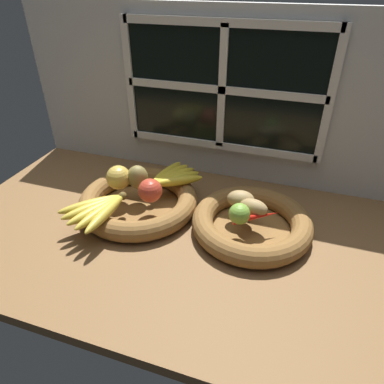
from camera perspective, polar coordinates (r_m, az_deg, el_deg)
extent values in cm
cube|color=brown|center=(103.78, 0.42, -5.25)|extent=(140.00, 90.00, 3.00)
cube|color=silver|center=(115.99, 5.23, 15.15)|extent=(140.00, 3.00, 55.00)
cube|color=black|center=(113.20, 5.08, 16.57)|extent=(64.00, 0.80, 38.00)
cube|color=white|center=(112.64, 5.00, 16.49)|extent=(2.40, 1.20, 38.00)
cube|color=white|center=(112.64, 5.00, 16.49)|extent=(64.00, 1.20, 2.40)
cube|color=white|center=(123.74, -10.24, 17.61)|extent=(2.40, 1.20, 40.40)
cube|color=white|center=(110.07, 21.87, 13.93)|extent=(2.40, 1.20, 40.40)
cube|color=white|center=(108.85, 5.53, 26.12)|extent=(64.00, 1.20, 2.40)
cube|color=white|center=(119.38, 4.56, 7.71)|extent=(64.00, 1.20, 2.40)
cylinder|color=brown|center=(108.04, -8.82, -2.64)|extent=(24.74, 24.74, 1.00)
torus|color=brown|center=(106.63, -8.93, -1.55)|extent=(36.15, 36.15, 5.97)
cylinder|color=brown|center=(99.44, 9.64, -6.31)|extent=(22.65, 22.65, 1.00)
torus|color=brown|center=(97.90, 9.77, -5.18)|extent=(33.60, 33.60, 5.97)
sphere|color=#CC422D|center=(99.20, -6.93, 0.24)|extent=(6.98, 6.98, 6.98)
sphere|color=gold|center=(106.66, -12.06, 2.35)|extent=(7.40, 7.40, 7.40)
ellipsoid|color=olive|center=(105.67, -8.96, 2.44)|extent=(7.42, 6.96, 7.53)
ellipsoid|color=gold|center=(100.55, -16.32, -1.93)|extent=(14.82, 14.91, 2.80)
ellipsoid|color=gold|center=(99.19, -16.02, -2.40)|extent=(12.56, 16.64, 2.80)
ellipsoid|color=gold|center=(97.93, -15.55, -2.83)|extent=(9.88, 17.81, 2.80)
ellipsoid|color=gold|center=(96.79, -14.92, -3.18)|extent=(6.87, 18.38, 2.80)
ellipsoid|color=gold|center=(95.84, -14.15, -3.45)|extent=(3.63, 18.33, 2.80)
sphere|color=brown|center=(101.92, -11.38, -0.65)|extent=(2.52, 2.52, 2.52)
ellipsoid|color=gold|center=(107.05, -2.46, 1.85)|extent=(15.25, 11.51, 2.94)
ellipsoid|color=gold|center=(108.33, -2.73, 2.25)|extent=(13.72, 13.58, 2.94)
ellipsoid|color=gold|center=(109.51, -3.13, 2.60)|extent=(11.69, 15.15, 2.94)
ellipsoid|color=gold|center=(110.56, -3.65, 2.90)|extent=(9.24, 16.17, 2.94)
ellipsoid|color=gold|center=(111.45, -4.27, 3.14)|extent=(6.45, 16.61, 2.94)
sphere|color=brown|center=(105.85, -6.78, 1.24)|extent=(2.65, 2.65, 2.65)
ellipsoid|color=#A38451|center=(94.77, 10.06, -2.66)|extent=(8.63, 5.94, 4.61)
ellipsoid|color=#A38451|center=(97.69, 8.06, -1.16)|extent=(8.14, 6.01, 4.88)
sphere|color=#7AAD3D|center=(91.25, 7.84, -3.58)|extent=(5.69, 5.69, 5.69)
cone|color=red|center=(93.73, 10.58, -4.02)|extent=(12.42, 9.41, 2.38)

